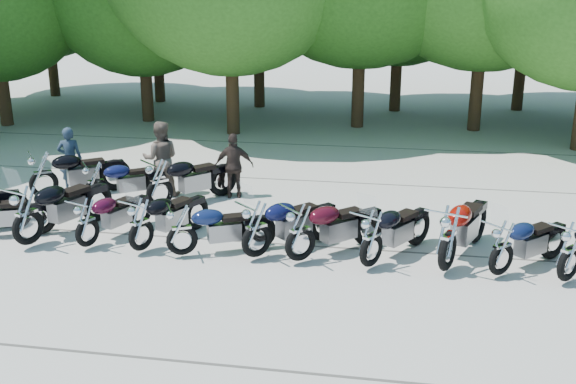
% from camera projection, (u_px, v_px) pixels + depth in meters
% --- Properties ---
extents(ground, '(90.00, 90.00, 0.00)m').
position_uv_depth(ground, '(274.00, 276.00, 12.01)').
color(ground, '#A49E94').
rests_on(ground, ground).
extents(motorcycle_2, '(1.61, 2.59, 1.40)m').
position_uv_depth(motorcycle_2, '(27.00, 214.00, 13.06)').
color(motorcycle_2, black).
rests_on(motorcycle_2, ground).
extents(motorcycle_3, '(1.31, 2.12, 1.15)m').
position_uv_depth(motorcycle_3, '(86.00, 221.00, 13.04)').
color(motorcycle_3, '#35071B').
rests_on(motorcycle_3, ground).
extents(motorcycle_4, '(1.49, 2.24, 1.22)m').
position_uv_depth(motorcycle_4, '(141.00, 223.00, 12.82)').
color(motorcycle_4, black).
rests_on(motorcycle_4, ground).
extents(motorcycle_5, '(2.14, 1.49, 1.17)m').
position_uv_depth(motorcycle_5, '(181.00, 229.00, 12.61)').
color(motorcycle_5, '#0D173C').
rests_on(motorcycle_5, ground).
extents(motorcycle_6, '(2.06, 2.15, 1.29)m').
position_uv_depth(motorcycle_6, '(256.00, 228.00, 12.50)').
color(motorcycle_6, black).
rests_on(motorcycle_6, ground).
extents(motorcycle_7, '(2.14, 2.08, 1.29)m').
position_uv_depth(motorcycle_7, '(300.00, 231.00, 12.32)').
color(motorcycle_7, '#370712').
rests_on(motorcycle_7, ground).
extents(motorcycle_8, '(1.75, 2.24, 1.25)m').
position_uv_depth(motorcycle_8, '(372.00, 237.00, 12.09)').
color(motorcycle_8, black).
rests_on(motorcycle_8, ground).
extents(motorcycle_9, '(1.63, 2.61, 1.42)m').
position_uv_depth(motorcycle_9, '(448.00, 237.00, 11.89)').
color(motorcycle_9, '#820A04').
rests_on(motorcycle_9, ground).
extents(motorcycle_10, '(1.94, 1.92, 1.18)m').
position_uv_depth(motorcycle_10, '(502.00, 247.00, 11.75)').
color(motorcycle_10, '#0C1536').
rests_on(motorcycle_10, ground).
extents(motorcycle_11, '(1.97, 2.11, 1.25)m').
position_uv_depth(motorcycle_11, '(570.00, 250.00, 11.49)').
color(motorcycle_11, black).
rests_on(motorcycle_11, ground).
extents(motorcycle_14, '(2.32, 1.99, 1.33)m').
position_uv_depth(motorcycle_14, '(43.00, 173.00, 15.94)').
color(motorcycle_14, black).
rests_on(motorcycle_14, ground).
extents(motorcycle_15, '(2.06, 1.73, 1.18)m').
position_uv_depth(motorcycle_15, '(96.00, 182.00, 15.55)').
color(motorcycle_15, '#0D123C').
rests_on(motorcycle_15, ground).
extents(motorcycle_16, '(2.11, 2.25, 1.34)m').
position_uv_depth(motorcycle_16, '(159.00, 182.00, 15.24)').
color(motorcycle_16, black).
rests_on(motorcycle_16, ground).
extents(rider_0, '(0.68, 0.54, 1.62)m').
position_uv_depth(rider_0, '(70.00, 159.00, 16.65)').
color(rider_0, '#1E2D3F').
rests_on(rider_0, ground).
extents(rider_1, '(1.04, 0.90, 1.83)m').
position_uv_depth(rider_1, '(161.00, 159.00, 16.26)').
color(rider_1, brown).
rests_on(rider_1, ground).
extents(rider_2, '(0.99, 0.58, 1.58)m').
position_uv_depth(rider_2, '(234.00, 166.00, 16.10)').
color(rider_2, black).
rests_on(rider_2, ground).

